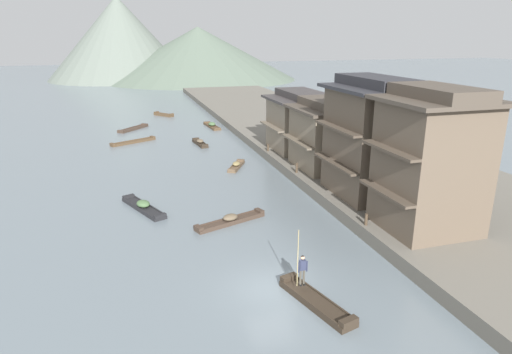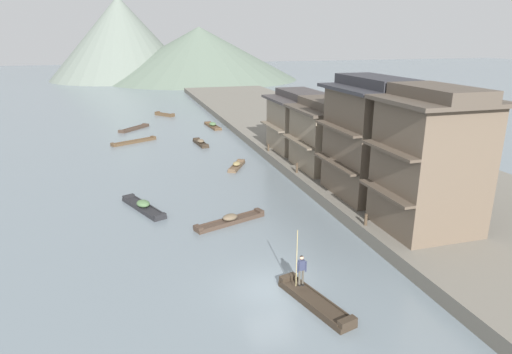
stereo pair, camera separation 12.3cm
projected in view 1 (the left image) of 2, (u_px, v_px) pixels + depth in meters
ground_plane at (272, 288)px, 22.83m from camera, size 400.00×400.00×0.00m
riverbank_right at (319, 138)px, 54.56m from camera, size 18.00×110.00×0.87m
boat_foreground_poled at (316, 302)px, 21.35m from camera, size 2.23×4.84×0.54m
boatman_person at (302, 267)px, 21.83m from camera, size 0.57×0.25×3.04m
boat_moored_nearest at (200, 143)px, 52.79m from camera, size 1.32×4.12×0.66m
boat_moored_second at (133, 129)px, 61.30m from camera, size 4.32×4.76×0.39m
boat_moored_third at (143, 207)px, 33.07m from camera, size 3.02×5.38×0.71m
boat_moored_far at (230, 220)px, 30.69m from camera, size 5.30×2.62×0.65m
boat_midriver_drifting at (212, 125)px, 62.94m from camera, size 1.56×5.45×0.70m
boat_midriver_upstream at (236, 166)px, 43.62m from camera, size 2.53×3.69×0.59m
boat_upstream_distant at (133, 142)px, 53.72m from camera, size 5.45×3.45×0.40m
boat_crossing_west at (164, 115)px, 71.78m from camera, size 3.03×3.56×0.53m
house_waterfront_nearest at (431, 161)px, 26.67m from camera, size 6.38×5.93×8.74m
house_waterfront_second at (371, 138)px, 32.67m from camera, size 6.07×6.94×8.74m
house_waterfront_tall at (325, 135)px, 39.77m from camera, size 5.86×6.91×6.14m
house_waterfront_narrow at (300, 121)px, 46.28m from camera, size 6.68×6.70×6.14m
mooring_post_dock_near at (366, 219)px, 28.19m from camera, size 0.20×0.20×0.75m
mooring_post_dock_mid at (297, 168)px, 38.96m from camera, size 0.20×0.20×0.89m
mooring_post_dock_far at (268, 148)px, 46.29m from camera, size 0.20×0.20×0.73m
hill_far_west at (198, 53)px, 129.89m from camera, size 56.64×56.64×14.83m
hill_far_centre at (120, 38)px, 129.54m from camera, size 41.60×41.60×23.18m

